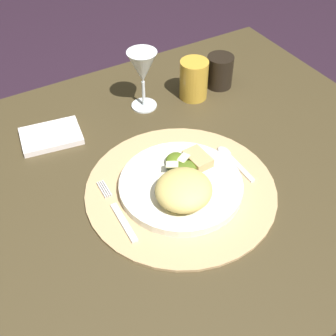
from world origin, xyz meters
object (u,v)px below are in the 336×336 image
at_px(dining_table, 143,239).
at_px(dark_tumbler, 220,71).
at_px(fork, 118,213).
at_px(spoon, 230,158).
at_px(napkin, 51,136).
at_px(wine_glass, 142,69).
at_px(amber_tumbler, 194,79).
at_px(dinner_plate, 181,185).

distance_m(dining_table, dark_tumbler, 0.46).
relative_size(fork, spoon, 1.38).
bearing_deg(napkin, spoon, -40.77).
distance_m(dining_table, fork, 0.22).
bearing_deg(dining_table, wine_glass, 59.74).
bearing_deg(amber_tumbler, dining_table, -142.09).
height_order(dining_table, fork, fork).
xyz_separation_m(dinner_plate, napkin, (-0.17, 0.28, -0.01)).
bearing_deg(amber_tumbler, wine_glass, 169.03).
height_order(dining_table, spoon, spoon).
height_order(spoon, dark_tumbler, dark_tumbler).
bearing_deg(spoon, dark_tumbler, 59.98).
relative_size(fork, dark_tumbler, 2.03).
relative_size(napkin, amber_tumbler, 1.34).
distance_m(napkin, amber_tumbler, 0.36).
bearing_deg(wine_glass, amber_tumbler, -10.97).
relative_size(dinner_plate, dark_tumbler, 2.97).
bearing_deg(wine_glass, dining_table, -120.26).
bearing_deg(dark_tumbler, dinner_plate, -135.87).
height_order(dining_table, amber_tumbler, amber_tumbler).
xyz_separation_m(napkin, amber_tumbler, (0.36, -0.02, 0.04)).
bearing_deg(amber_tumbler, dark_tumbler, 6.46).
distance_m(fork, wine_glass, 0.36).
bearing_deg(dark_tumbler, wine_glass, 175.96).
bearing_deg(dinner_plate, spoon, 8.95).
bearing_deg(amber_tumbler, spoon, -104.07).
bearing_deg(dining_table, spoon, -11.69).
xyz_separation_m(fork, dark_tumbler, (0.41, 0.27, 0.03)).
distance_m(dinner_plate, wine_glass, 0.31).
height_order(wine_glass, amber_tumbler, wine_glass).
distance_m(dining_table, napkin, 0.31).
relative_size(spoon, dark_tumbler, 1.47).
bearing_deg(dining_table, fork, -141.25).
distance_m(dinner_plate, fork, 0.13).
relative_size(fork, amber_tumbler, 1.70).
bearing_deg(spoon, dinner_plate, -171.05).
height_order(dining_table, wine_glass, wine_glass).
bearing_deg(dinner_plate, amber_tumbler, 53.25).
distance_m(napkin, wine_glass, 0.25).
height_order(amber_tumbler, dark_tumbler, amber_tumbler).
relative_size(dining_table, amber_tumbler, 12.52).
distance_m(spoon, napkin, 0.40).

